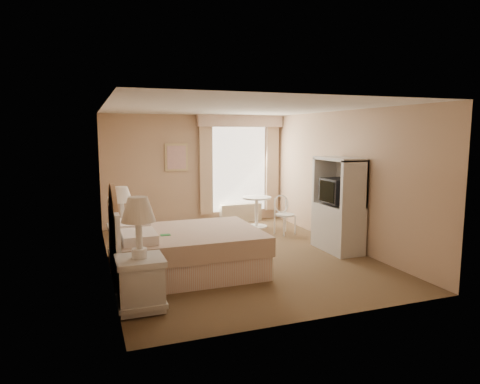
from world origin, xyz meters
name	(u,v)px	position (x,y,z in m)	size (l,w,h in m)	color
room	(236,183)	(0.00, 0.00, 1.25)	(4.21, 5.51, 2.51)	brown
window	(240,165)	(1.05, 2.65, 1.34)	(2.05, 0.22, 2.51)	white
framed_art	(176,157)	(-0.45, 2.71, 1.55)	(0.52, 0.04, 0.62)	#CFB37F
bed	(180,250)	(-1.12, -0.63, 0.36)	(2.16, 1.70, 1.50)	#D39F89
nightstand_near	(140,269)	(-1.84, -1.81, 0.51)	(0.56, 0.56, 1.34)	silver
nightstand_far	(123,232)	(-1.84, 0.48, 0.45)	(0.49, 0.49, 1.19)	silver
round_table	(257,207)	(1.17, 1.92, 0.46)	(0.65, 0.65, 0.68)	white
cafe_chair	(283,211)	(1.46, 1.15, 0.47)	(0.47, 0.47, 0.81)	white
armoire	(338,212)	(1.81, -0.35, 0.69)	(0.50, 1.01, 1.67)	silver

